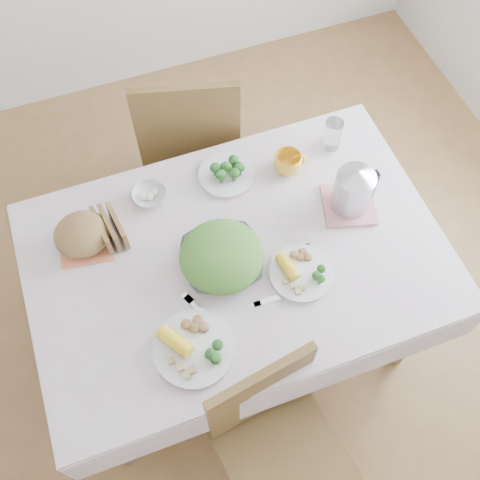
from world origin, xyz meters
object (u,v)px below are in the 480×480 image
object	(u,v)px
yellow_mug	(288,163)
dinner_plate_right	(301,273)
chair_far	(191,138)
chair_near	(284,455)
dining_table	(237,297)
dinner_plate_left	(194,349)
salad_bowl	(222,260)
electric_kettle	(354,187)

from	to	relation	value
yellow_mug	dinner_plate_right	bearing A→B (deg)	-106.51
dinner_plate_right	chair_far	bearing A→B (deg)	97.28
chair_near	yellow_mug	bearing A→B (deg)	58.75
chair_near	yellow_mug	world-z (taller)	chair_near
chair_near	dinner_plate_right	world-z (taller)	chair_near
dinner_plate_right	dining_table	bearing A→B (deg)	140.12
dinner_plate_left	dinner_plate_right	size ratio (longest dim) A/B	1.19
salad_bowl	dining_table	bearing A→B (deg)	19.29
chair_far	salad_bowl	xyz separation A→B (m)	(-0.13, -0.84, 0.33)
chair_near	salad_bowl	size ratio (longest dim) A/B	3.21
dining_table	salad_bowl	world-z (taller)	salad_bowl
yellow_mug	dinner_plate_left	bearing A→B (deg)	-134.64
chair_near	dinner_plate_left	bearing A→B (deg)	107.86
salad_bowl	dinner_plate_left	xyz separation A→B (m)	(-0.19, -0.27, -0.02)
dinner_plate_left	dining_table	bearing A→B (deg)	48.77
chair_near	salad_bowl	world-z (taller)	chair_near
electric_kettle	salad_bowl	bearing A→B (deg)	-167.02
dining_table	chair_near	bearing A→B (deg)	-95.54
chair_near	electric_kettle	xyz separation A→B (m)	(0.53, 0.71, 0.42)
dining_table	yellow_mug	xyz separation A→B (m)	(0.32, 0.29, 0.43)
dinner_plate_left	yellow_mug	world-z (taller)	yellow_mug
chair_far	dinner_plate_right	size ratio (longest dim) A/B	4.38
chair_far	yellow_mug	xyz separation A→B (m)	(0.26, -0.53, 0.34)
chair_far	salad_bowl	world-z (taller)	chair_far
salad_bowl	dinner_plate_left	bearing A→B (deg)	-125.41
chair_near	salad_bowl	distance (m)	0.72
chair_near	chair_far	xyz separation A→B (m)	(0.13, 1.47, 0.00)
chair_far	yellow_mug	size ratio (longest dim) A/B	9.09
salad_bowl	dinner_plate_left	size ratio (longest dim) A/B	1.03
dinner_plate_right	yellow_mug	bearing A→B (deg)	73.49
salad_bowl	electric_kettle	bearing A→B (deg)	7.86
chair_near	electric_kettle	world-z (taller)	electric_kettle
dining_table	chair_far	xyz separation A→B (m)	(0.06, 0.82, 0.09)
dining_table	chair_near	world-z (taller)	chair_near
salad_bowl	electric_kettle	world-z (taller)	electric_kettle
dinner_plate_right	yellow_mug	size ratio (longest dim) A/B	2.08
dining_table	electric_kettle	xyz separation A→B (m)	(0.47, 0.05, 0.51)
electric_kettle	dinner_plate_right	bearing A→B (deg)	-138.92
chair_near	dinner_plate_right	xyz separation A→B (m)	(0.25, 0.50, 0.31)
dinner_plate_left	electric_kettle	bearing A→B (deg)	25.20
chair_near	dinner_plate_left	xyz separation A→B (m)	(-0.19, 0.37, 0.31)
dinner_plate_right	yellow_mug	xyz separation A→B (m)	(0.13, 0.44, 0.03)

